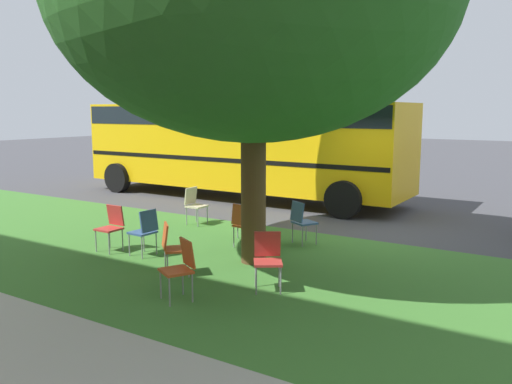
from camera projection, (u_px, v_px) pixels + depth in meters
ground at (356, 236)px, 11.33m from camera, size 80.00×80.00×0.00m
grass_verge at (283, 275)px, 8.66m from camera, size 48.00×6.00×0.01m
chair_0 at (112, 224)px, 10.07m from camera, size 0.42×0.42×0.88m
chair_1 at (244, 222)px, 10.27m from camera, size 0.46×0.47×0.88m
chair_2 at (145, 229)px, 9.69m from camera, size 0.44×0.44×0.88m
chair_3 at (172, 245)px, 8.54m from camera, size 0.59×0.59×0.88m
chair_4 at (268, 256)px, 7.89m from camera, size 0.57×0.58×0.88m
chair_5 at (194, 203)px, 12.42m from camera, size 0.43×0.42×0.88m
chair_6 at (252, 214)px, 11.08m from camera, size 0.52×0.52×0.88m
chair_7 at (181, 265)px, 7.44m from camera, size 0.56×0.57×0.88m
chair_8 at (302, 219)px, 10.55m from camera, size 0.56×0.57×0.88m
school_bus at (239, 141)px, 16.04m from camera, size 10.40×2.80×2.88m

